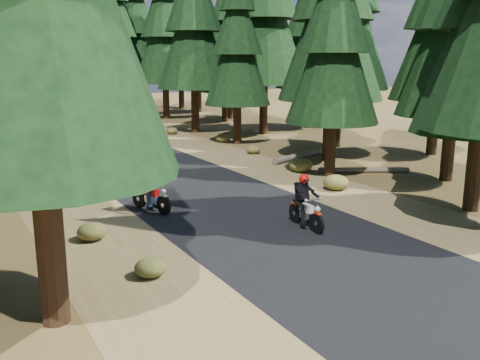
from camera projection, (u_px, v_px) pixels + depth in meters
name	position (u px, v px, depth m)	size (l,w,h in m)	color
ground	(265.00, 226.00, 15.95)	(120.00, 120.00, 0.00)	#473619
road	(194.00, 190.00, 20.19)	(6.00, 100.00, 0.01)	black
shoulder_l	(70.00, 207.00, 17.97)	(3.20, 100.00, 0.01)	brown
shoulder_r	(294.00, 177.00, 22.40)	(3.20, 100.00, 0.01)	brown
pine_forest	(79.00, 7.00, 32.01)	(34.59, 55.08, 16.32)	black
log_near	(306.00, 154.00, 26.85)	(0.32, 0.32, 5.37)	#4C4233
log_far	(364.00, 170.00, 23.27)	(0.24, 0.24, 3.96)	#4C4233
understory_shrubs	(185.00, 171.00, 22.28)	(15.45, 28.19, 0.63)	#474C1E
rider_lead	(306.00, 211.00, 15.61)	(0.63, 1.81, 1.59)	silver
rider_follow	(151.00, 195.00, 17.31)	(1.16, 1.95, 1.67)	#92090A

